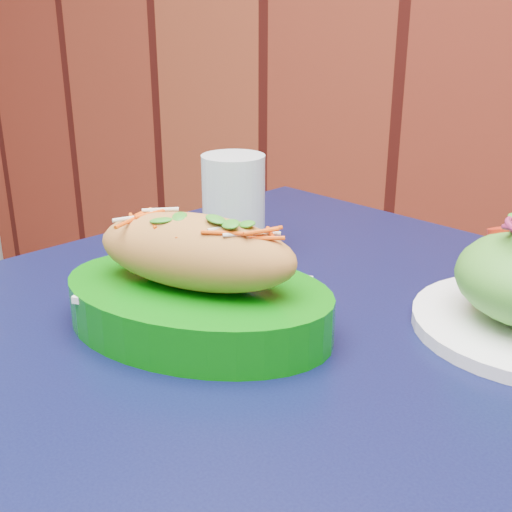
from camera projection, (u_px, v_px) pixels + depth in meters
The scene contains 3 objects.
cafe_table at pixel (304, 453), 0.55m from camera, with size 0.97×0.97×0.75m.
banh_mi_basket at pixel (197, 285), 0.56m from camera, with size 0.27×0.20×0.11m.
water_glass at pixel (234, 206), 0.74m from camera, with size 0.07×0.07×0.12m, color silver.
Camera 1 is at (-0.22, 1.38, 1.02)m, focal length 45.00 mm.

